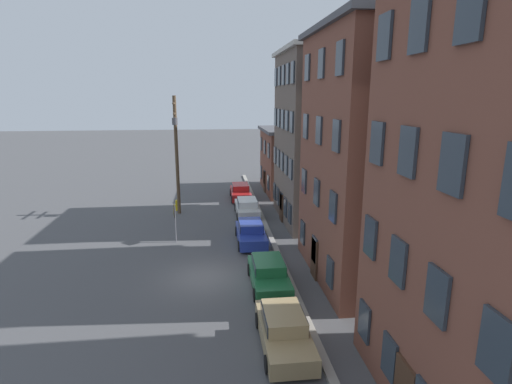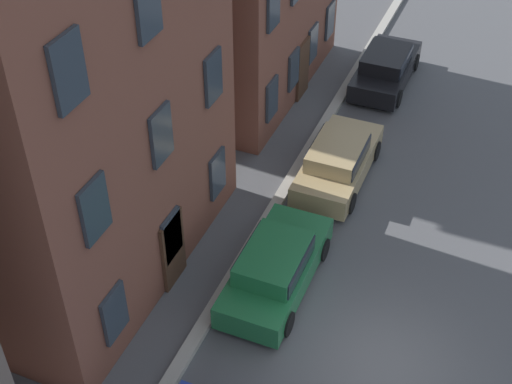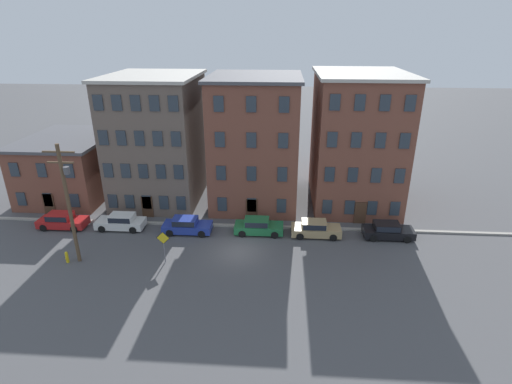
{
  "view_description": "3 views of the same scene",
  "coord_description": "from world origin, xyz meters",
  "views": [
    {
      "loc": [
        20.41,
        0.51,
        9.68
      ],
      "look_at": [
        1.64,
        2.65,
        5.12
      ],
      "focal_mm": 28.0,
      "sensor_mm": 36.0,
      "label": 1
    },
    {
      "loc": [
        -11.06,
        -1.27,
        14.3
      ],
      "look_at": [
        0.64,
        3.54,
        3.87
      ],
      "focal_mm": 50.0,
      "sensor_mm": 36.0,
      "label": 2
    },
    {
      "loc": [
        3.43,
        -28.77,
        17.45
      ],
      "look_at": [
        1.21,
        4.14,
        3.72
      ],
      "focal_mm": 28.0,
      "sensor_mm": 36.0,
      "label": 3
    }
  ],
  "objects": [
    {
      "name": "apartment_midblock",
      "position": [
        -9.6,
        11.27,
        6.55
      ],
      "size": [
        9.0,
        11.06,
        13.07
      ],
      "color": "#66564C",
      "rests_on": "ground_plane"
    },
    {
      "name": "apartment_annex",
      "position": [
        11.0,
        11.66,
        6.71
      ],
      "size": [
        8.9,
        11.84,
        13.39
      ],
      "color": "brown",
      "rests_on": "ground_plane"
    },
    {
      "name": "car_blue",
      "position": [
        -5.05,
        3.05,
        0.75
      ],
      "size": [
        4.4,
        1.92,
        1.43
      ],
      "color": "#233899",
      "rests_on": "ground_plane"
    },
    {
      "name": "fire_hydrant",
      "position": [
        -13.43,
        -2.56,
        0.48
      ],
      "size": [
        0.24,
        0.34,
        0.96
      ],
      "color": "yellow",
      "rests_on": "ground_plane"
    },
    {
      "name": "caution_sign",
      "position": [
        -5.65,
        -2.02,
        1.84
      ],
      "size": [
        1.06,
        0.08,
        2.74
      ],
      "color": "slate",
      "rests_on": "ground_plane"
    },
    {
      "name": "car_red",
      "position": [
        -16.89,
        3.24,
        0.75
      ],
      "size": [
        4.4,
        1.92,
        1.43
      ],
      "color": "#B21E1E",
      "rests_on": "ground_plane"
    },
    {
      "name": "car_green",
      "position": [
        1.46,
        3.33,
        0.75
      ],
      "size": [
        4.4,
        1.92,
        1.43
      ],
      "color": "#1E6638",
      "rests_on": "ground_plane"
    },
    {
      "name": "car_tan",
      "position": [
        6.59,
        3.19,
        0.75
      ],
      "size": [
        4.4,
        1.92,
        1.43
      ],
      "color": "tan",
      "rests_on": "ground_plane"
    },
    {
      "name": "utility_pole",
      "position": [
        -12.55,
        -2.28,
        5.45
      ],
      "size": [
        2.4,
        0.44,
        9.72
      ],
      "color": "brown",
      "rests_on": "ground_plane"
    },
    {
      "name": "car_white",
      "position": [
        -11.28,
        3.38,
        0.75
      ],
      "size": [
        4.4,
        1.92,
        1.43
      ],
      "color": "silver",
      "rests_on": "ground_plane"
    },
    {
      "name": "kerb_strip",
      "position": [
        0.0,
        4.5,
        0.08
      ],
      "size": [
        56.0,
        0.36,
        0.16
      ],
      "primitive_type": "cube",
      "color": "#9E998E",
      "rests_on": "ground_plane"
    },
    {
      "name": "apartment_corner",
      "position": [
        -19.6,
        11.34,
        3.26
      ],
      "size": [
        8.73,
        11.21,
        6.5
      ],
      "color": "brown",
      "rests_on": "ground_plane"
    },
    {
      "name": "ground_plane",
      "position": [
        0.0,
        0.0,
        0.0
      ],
      "size": [
        200.0,
        200.0,
        0.0
      ],
      "primitive_type": "plane",
      "color": "#4C4C4F"
    },
    {
      "name": "apartment_far",
      "position": [
        0.67,
        10.89,
        6.57
      ],
      "size": [
        9.06,
        10.3,
        13.1
      ],
      "color": "brown",
      "rests_on": "ground_plane"
    },
    {
      "name": "car_black",
      "position": [
        12.98,
        3.28,
        0.75
      ],
      "size": [
        4.4,
        1.92,
        1.43
      ],
      "color": "black",
      "rests_on": "ground_plane"
    }
  ]
}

